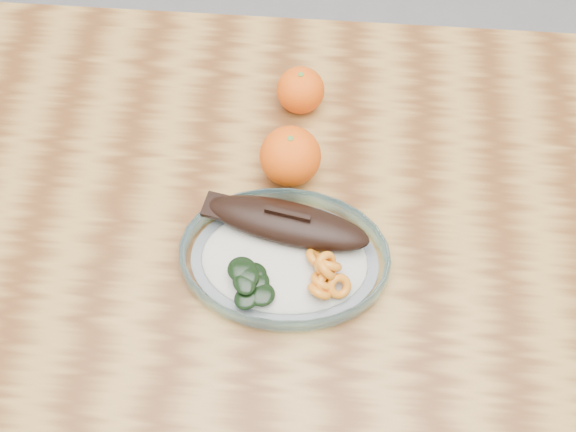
% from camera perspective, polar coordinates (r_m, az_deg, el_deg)
% --- Properties ---
extents(ground, '(3.00, 3.00, 0.00)m').
position_cam_1_polar(ground, '(1.66, -0.97, -14.00)').
color(ground, slate).
rests_on(ground, ground).
extents(dining_table, '(1.20, 0.80, 0.75)m').
position_cam_1_polar(dining_table, '(1.05, -1.50, -4.00)').
color(dining_table, '#5E3416').
rests_on(dining_table, ground).
extents(plated_meal, '(0.49, 0.49, 0.08)m').
position_cam_1_polar(plated_meal, '(0.93, -0.27, -3.15)').
color(plated_meal, white).
rests_on(plated_meal, dining_table).
extents(orange_left, '(0.07, 0.07, 0.07)m').
position_cam_1_polar(orange_left, '(1.06, 1.00, 9.91)').
color(orange_left, '#F53F05').
rests_on(orange_left, dining_table).
extents(orange_right, '(0.08, 0.08, 0.08)m').
position_cam_1_polar(orange_right, '(0.98, 0.18, 4.75)').
color(orange_right, '#F53F05').
rests_on(orange_right, dining_table).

